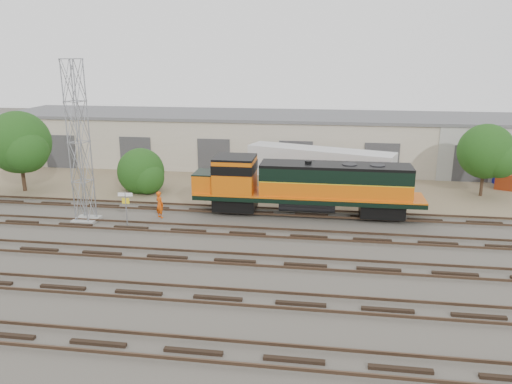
# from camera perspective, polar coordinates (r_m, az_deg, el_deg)

# --- Properties ---
(ground) EXTENTS (140.00, 140.00, 0.00)m
(ground) POSITION_cam_1_polar(r_m,az_deg,el_deg) (31.41, -1.41, -5.82)
(ground) COLOR #47423A
(ground) RESTS_ON ground
(dirt_strip) EXTENTS (80.00, 16.00, 0.02)m
(dirt_strip) POSITION_cam_1_polar(r_m,az_deg,el_deg) (45.56, 1.75, 1.07)
(dirt_strip) COLOR #726047
(dirt_strip) RESTS_ON ground
(tracks) EXTENTS (80.00, 20.40, 0.28)m
(tracks) POSITION_cam_1_polar(r_m,az_deg,el_deg) (28.66, -2.42, -7.85)
(tracks) COLOR black
(tracks) RESTS_ON ground
(warehouse) EXTENTS (58.40, 10.40, 5.30)m
(warehouse) POSITION_cam_1_polar(r_m,az_deg,el_deg) (52.75, 2.82, 6.02)
(warehouse) COLOR #BFB39F
(warehouse) RESTS_ON ground
(locomotive) EXTENTS (16.48, 2.89, 3.96)m
(locomotive) POSITION_cam_1_polar(r_m,az_deg,el_deg) (36.04, 5.45, 0.79)
(locomotive) COLOR black
(locomotive) RESTS_ON tracks
(signal_tower) EXTENTS (1.64, 1.64, 11.11)m
(signal_tower) POSITION_cam_1_polar(r_m,az_deg,el_deg) (36.00, -19.54, 5.01)
(signal_tower) COLOR gray
(signal_tower) RESTS_ON ground
(sign_post) EXTENTS (1.01, 0.10, 2.46)m
(sign_post) POSITION_cam_1_polar(r_m,az_deg,el_deg) (34.79, -14.66, -1.18)
(sign_post) COLOR gray
(sign_post) RESTS_ON ground
(worker) EXTENTS (0.85, 0.79, 1.96)m
(worker) POSITION_cam_1_polar(r_m,az_deg,el_deg) (36.41, -10.95, -1.42)
(worker) COLOR #D34A0B
(worker) RESTS_ON ground
(semi_trailer) EXTENTS (12.45, 6.12, 3.78)m
(semi_trailer) POSITION_cam_1_polar(r_m,az_deg,el_deg) (42.07, 7.65, 3.02)
(semi_trailer) COLOR silver
(semi_trailer) RESTS_ON ground
(dumpster_blue) EXTENTS (1.77, 1.68, 1.50)m
(dumpster_blue) POSITION_cam_1_polar(r_m,az_deg,el_deg) (50.71, 26.17, 1.82)
(dumpster_blue) COLOR navy
(dumpster_blue) RESTS_ON ground
(dumpster_red) EXTENTS (1.94, 1.88, 1.40)m
(dumpster_red) POSITION_cam_1_polar(r_m,az_deg,el_deg) (48.41, 26.58, 1.11)
(dumpster_red) COLOR maroon
(dumpster_red) RESTS_ON ground
(tree_west) EXTENTS (5.49, 5.23, 6.85)m
(tree_west) POSITION_cam_1_polar(r_m,az_deg,el_deg) (46.13, -25.32, 4.94)
(tree_west) COLOR #382619
(tree_west) RESTS_ON ground
(tree_mid) EXTENTS (4.16, 3.96, 3.96)m
(tree_mid) POSITION_cam_1_polar(r_m,az_deg,el_deg) (43.28, -12.83, 2.12)
(tree_mid) COLOR #382619
(tree_mid) RESTS_ON ground
(tree_east) EXTENTS (4.67, 4.45, 6.00)m
(tree_east) POSITION_cam_1_polar(r_m,az_deg,el_deg) (44.44, 25.11, 4.04)
(tree_east) COLOR #382619
(tree_east) RESTS_ON ground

